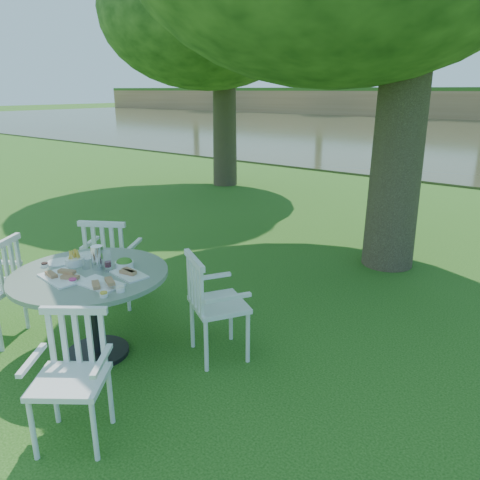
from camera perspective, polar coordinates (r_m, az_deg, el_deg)
name	(u,v)px	position (r m, az deg, el deg)	size (l,w,h in m)	color
ground	(228,321)	(4.99, -1.44, -9.88)	(140.00, 140.00, 0.00)	#16430E
table	(91,290)	(4.34, -17.66, -5.79)	(1.35, 1.35, 0.81)	black
chair_ne	(208,299)	(4.15, -3.89, -7.19)	(0.66, 0.64, 0.97)	white
chair_nw	(109,256)	(5.30, -15.66, -1.88)	(0.69, 0.67, 1.01)	white
chair_se	(73,365)	(3.48, -19.64, -14.16)	(0.63, 0.62, 0.91)	white
tableware	(93,266)	(4.30, -17.53, -3.07)	(1.11, 0.74, 0.21)	white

